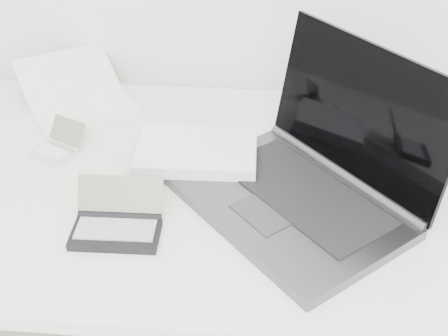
# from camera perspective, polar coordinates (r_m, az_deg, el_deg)

# --- Properties ---
(desk) EXTENTS (1.60, 0.80, 0.73)m
(desk) POSITION_cam_1_polar(r_m,az_deg,el_deg) (1.32, 1.45, -2.82)
(desk) COLOR white
(desk) RESTS_ON ground
(laptop_large) EXTENTS (0.62, 0.56, 0.29)m
(laptop_large) POSITION_cam_1_polar(r_m,az_deg,el_deg) (1.24, 5.70, -0.45)
(laptop_large) COLOR #4F5254
(laptop_large) RESTS_ON desk
(netbook_open_white) EXTENTS (0.36, 0.38, 0.08)m
(netbook_open_white) POSITION_cam_1_polar(r_m,az_deg,el_deg) (1.58, -12.98, 5.94)
(netbook_open_white) COLOR white
(netbook_open_white) RESTS_ON desk
(pda_silver) EXTENTS (0.12, 0.13, 0.06)m
(pda_silver) POSITION_cam_1_polar(r_m,az_deg,el_deg) (1.42, -14.99, 1.80)
(pda_silver) COLOR white
(pda_silver) RESTS_ON desk
(palmtop_charcoal) EXTENTS (0.17, 0.13, 0.08)m
(palmtop_charcoal) POSITION_cam_1_polar(r_m,az_deg,el_deg) (1.18, -9.74, -5.06)
(palmtop_charcoal) COLOR black
(palmtop_charcoal) RESTS_ON desk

